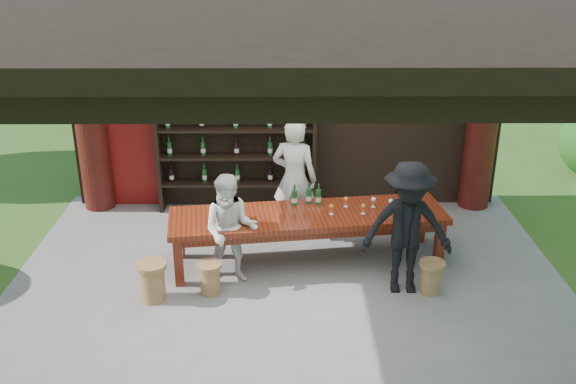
{
  "coord_description": "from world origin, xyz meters",
  "views": [
    {
      "loc": [
        -0.06,
        -7.37,
        4.42
      ],
      "look_at": [
        0.0,
        0.4,
        1.15
      ],
      "focal_mm": 40.0,
      "sensor_mm": 36.0,
      "label": 1
    }
  ],
  "objects_px": {
    "guest_man": "(407,229)",
    "napkin_basket": "(233,215)",
    "wine_shelf": "(236,144)",
    "stool_far_left": "(152,280)",
    "stool_near_left": "(210,277)",
    "stool_near_right": "(431,276)",
    "tasting_table": "(308,221)",
    "host": "(295,179)",
    "guest_woman": "(230,230)"
  },
  "relations": [
    {
      "from": "guest_man",
      "to": "napkin_basket",
      "type": "distance_m",
      "value": 2.3
    },
    {
      "from": "wine_shelf",
      "to": "stool_far_left",
      "type": "xyz_separation_m",
      "value": [
        -0.89,
        -2.82,
        -0.86
      ]
    },
    {
      "from": "stool_near_left",
      "to": "stool_near_right",
      "type": "height_order",
      "value": "stool_near_right"
    },
    {
      "from": "stool_far_left",
      "to": "stool_near_right",
      "type": "bearing_deg",
      "value": 2.35
    },
    {
      "from": "wine_shelf",
      "to": "tasting_table",
      "type": "relative_size",
      "value": 0.66
    },
    {
      "from": "wine_shelf",
      "to": "napkin_basket",
      "type": "distance_m",
      "value": 2.09
    },
    {
      "from": "tasting_table",
      "to": "host",
      "type": "height_order",
      "value": "host"
    },
    {
      "from": "wine_shelf",
      "to": "guest_woman",
      "type": "height_order",
      "value": "wine_shelf"
    },
    {
      "from": "napkin_basket",
      "to": "guest_man",
      "type": "bearing_deg",
      "value": -13.7
    },
    {
      "from": "stool_far_left",
      "to": "guest_man",
      "type": "xyz_separation_m",
      "value": [
        3.2,
        0.22,
        0.61
      ]
    },
    {
      "from": "stool_near_right",
      "to": "napkin_basket",
      "type": "distance_m",
      "value": 2.71
    },
    {
      "from": "tasting_table",
      "to": "stool_near_right",
      "type": "height_order",
      "value": "tasting_table"
    },
    {
      "from": "stool_near_right",
      "to": "napkin_basket",
      "type": "xyz_separation_m",
      "value": [
        -2.57,
        0.61,
        0.59
      ]
    },
    {
      "from": "tasting_table",
      "to": "guest_woman",
      "type": "distance_m",
      "value": 1.15
    },
    {
      "from": "wine_shelf",
      "to": "stool_near_left",
      "type": "relative_size",
      "value": 6.0
    },
    {
      "from": "tasting_table",
      "to": "stool_near_left",
      "type": "relative_size",
      "value": 9.06
    },
    {
      "from": "host",
      "to": "wine_shelf",
      "type": "bearing_deg",
      "value": -30.75
    },
    {
      "from": "host",
      "to": "napkin_basket",
      "type": "height_order",
      "value": "host"
    },
    {
      "from": "stool_near_right",
      "to": "guest_woman",
      "type": "distance_m",
      "value": 2.65
    },
    {
      "from": "stool_near_right",
      "to": "guest_man",
      "type": "bearing_deg",
      "value": 168.5
    },
    {
      "from": "tasting_table",
      "to": "stool_far_left",
      "type": "relative_size",
      "value": 7.44
    },
    {
      "from": "tasting_table",
      "to": "napkin_basket",
      "type": "bearing_deg",
      "value": -168.08
    },
    {
      "from": "tasting_table",
      "to": "host",
      "type": "xyz_separation_m",
      "value": [
        -0.17,
        0.84,
        0.29
      ]
    },
    {
      "from": "stool_near_right",
      "to": "guest_man",
      "type": "relative_size",
      "value": 0.25
    },
    {
      "from": "tasting_table",
      "to": "guest_woman",
      "type": "relative_size",
      "value": 2.59
    },
    {
      "from": "wine_shelf",
      "to": "host",
      "type": "distance_m",
      "value": 1.38
    },
    {
      "from": "tasting_table",
      "to": "stool_near_right",
      "type": "xyz_separation_m",
      "value": [
        1.56,
        -0.83,
        -0.4
      ]
    },
    {
      "from": "wine_shelf",
      "to": "host",
      "type": "xyz_separation_m",
      "value": [
        0.92,
        -1.01,
        -0.21
      ]
    },
    {
      "from": "tasting_table",
      "to": "guest_woman",
      "type": "bearing_deg",
      "value": -153.97
    },
    {
      "from": "tasting_table",
      "to": "host",
      "type": "bearing_deg",
      "value": 101.56
    },
    {
      "from": "guest_man",
      "to": "napkin_basket",
      "type": "relative_size",
      "value": 6.79
    },
    {
      "from": "wine_shelf",
      "to": "stool_near_left",
      "type": "distance_m",
      "value": 2.83
    },
    {
      "from": "wine_shelf",
      "to": "stool_far_left",
      "type": "relative_size",
      "value": 4.93
    },
    {
      "from": "stool_far_left",
      "to": "host",
      "type": "bearing_deg",
      "value": 44.94
    },
    {
      "from": "guest_man",
      "to": "guest_woman",
      "type": "bearing_deg",
      "value": 175.19
    },
    {
      "from": "wine_shelf",
      "to": "host",
      "type": "relative_size",
      "value": 1.39
    },
    {
      "from": "stool_far_left",
      "to": "host",
      "type": "distance_m",
      "value": 2.65
    },
    {
      "from": "guest_woman",
      "to": "napkin_basket",
      "type": "height_order",
      "value": "guest_woman"
    },
    {
      "from": "stool_far_left",
      "to": "guest_man",
      "type": "bearing_deg",
      "value": 3.85
    },
    {
      "from": "stool_far_left",
      "to": "napkin_basket",
      "type": "height_order",
      "value": "napkin_basket"
    },
    {
      "from": "stool_far_left",
      "to": "guest_woman",
      "type": "distance_m",
      "value": 1.17
    },
    {
      "from": "tasting_table",
      "to": "guest_man",
      "type": "relative_size",
      "value": 2.19
    },
    {
      "from": "tasting_table",
      "to": "wine_shelf",
      "type": "bearing_deg",
      "value": 120.56
    },
    {
      "from": "stool_near_right",
      "to": "stool_far_left",
      "type": "bearing_deg",
      "value": -177.65
    },
    {
      "from": "host",
      "to": "napkin_basket",
      "type": "distance_m",
      "value": 1.35
    },
    {
      "from": "guest_man",
      "to": "stool_near_left",
      "type": "bearing_deg",
      "value": -176.79
    },
    {
      "from": "tasting_table",
      "to": "stool_near_right",
      "type": "distance_m",
      "value": 1.81
    },
    {
      "from": "stool_near_right",
      "to": "guest_woman",
      "type": "bearing_deg",
      "value": 172.77
    },
    {
      "from": "stool_near_right",
      "to": "stool_near_left",
      "type": "bearing_deg",
      "value": 179.87
    },
    {
      "from": "stool_near_left",
      "to": "guest_woman",
      "type": "height_order",
      "value": "guest_woman"
    }
  ]
}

